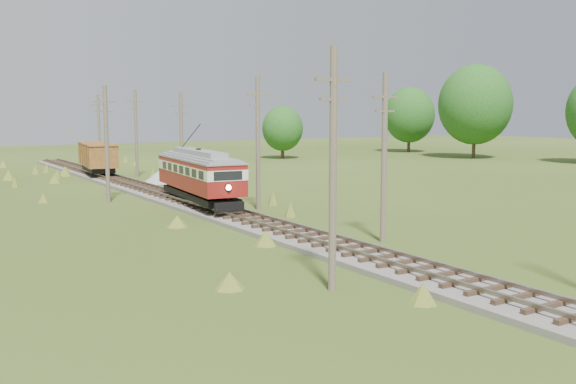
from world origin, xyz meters
TOP-DOWN VIEW (x-y plane):
  - railbed_main at (0.00, 34.00)m, footprint 3.60×96.00m
  - streetcar at (-0.00, 33.65)m, footprint 3.83×11.73m
  - gondola at (0.00, 59.20)m, footprint 3.92×9.07m
  - gravel_pile at (3.65, 50.53)m, footprint 3.42×3.62m
  - utility_pole_r_2 at (3.30, 18.00)m, footprint 1.60×0.30m
  - utility_pole_r_3 at (3.20, 31.00)m, footprint 1.60×0.30m
  - utility_pole_r_4 at (3.00, 44.00)m, footprint 1.60×0.30m
  - utility_pole_r_5 at (3.40, 57.00)m, footprint 1.60×0.30m
  - utility_pole_r_6 at (3.20, 70.00)m, footprint 1.60×0.30m
  - utility_pole_l_a at (-4.20, 12.00)m, footprint 1.60×0.30m
  - utility_pole_l_b at (-4.50, 40.00)m, footprint 1.60×0.30m
  - tree_right_4 at (54.00, 58.00)m, footprint 10.50×10.50m
  - tree_right_5 at (56.00, 74.00)m, footprint 8.40×8.40m
  - tree_mid_b at (30.00, 72.00)m, footprint 5.88×5.88m

SIDE VIEW (x-z plane):
  - railbed_main at x=0.00m, z-range -0.09..0.48m
  - gravel_pile at x=3.65m, z-range -0.04..1.20m
  - gondola at x=0.00m, z-range 0.68..3.60m
  - streetcar at x=0.00m, z-range -0.15..5.16m
  - utility_pole_r_4 at x=3.00m, z-range 0.12..8.52m
  - tree_mid_b at x=30.00m, z-range 0.54..8.12m
  - utility_pole_r_2 at x=3.30m, z-range 0.12..8.72m
  - utility_pole_l_b at x=-4.50m, z-range 0.12..8.72m
  - utility_pole_r_6 at x=3.20m, z-range 0.12..8.82m
  - utility_pole_r_5 at x=3.40m, z-range 0.13..9.03m
  - utility_pole_r_3 at x=3.20m, z-range 0.13..9.13m
  - utility_pole_l_a at x=-4.20m, z-range 0.13..9.13m
  - tree_right_5 at x=56.00m, z-range 0.78..11.60m
  - tree_right_4 at x=54.00m, z-range 0.98..14.51m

